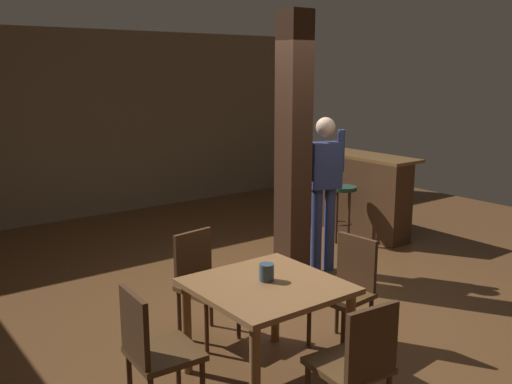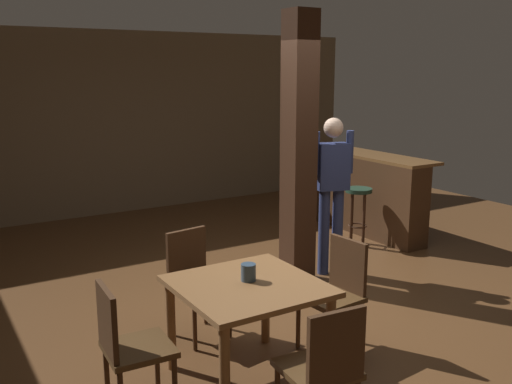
% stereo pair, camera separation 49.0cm
% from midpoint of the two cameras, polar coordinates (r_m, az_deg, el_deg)
% --- Properties ---
extents(ground_plane, '(10.80, 10.80, 0.00)m').
position_cam_midpoint_polar(ground_plane, '(5.62, 6.90, -11.17)').
color(ground_plane, brown).
extents(wall_back, '(8.00, 0.10, 2.80)m').
position_cam_midpoint_polar(wall_back, '(9.15, -10.76, 6.83)').
color(wall_back, '#756047').
rests_on(wall_back, ground_plane).
extents(pillar, '(0.28, 0.28, 2.80)m').
position_cam_midpoint_polar(pillar, '(5.89, 6.69, 4.11)').
color(pillar, '#382114').
rests_on(pillar, ground_plane).
extents(dining_table, '(0.98, 0.98, 0.74)m').
position_cam_midpoint_polar(dining_table, '(4.12, 2.64, -10.69)').
color(dining_table, brown).
rests_on(dining_table, ground_plane).
extents(chair_south, '(0.45, 0.45, 0.89)m').
position_cam_midpoint_polar(chair_south, '(3.56, 10.96, -16.82)').
color(chair_south, '#4C3319').
rests_on(chair_south, ground_plane).
extents(chair_east, '(0.46, 0.46, 0.89)m').
position_cam_midpoint_polar(chair_east, '(4.68, 11.14, -9.54)').
color(chair_east, '#4C3319').
rests_on(chair_east, ground_plane).
extents(chair_west, '(0.44, 0.44, 0.89)m').
position_cam_midpoint_polar(chair_west, '(3.80, -9.11, -14.79)').
color(chair_west, '#4C3319').
rests_on(chair_west, ground_plane).
extents(chair_north, '(0.48, 0.48, 0.89)m').
position_cam_midpoint_polar(chair_north, '(4.83, -3.26, -8.59)').
color(chair_north, '#4C3319').
rests_on(chair_north, ground_plane).
extents(napkin_cup, '(0.11, 0.11, 0.12)m').
position_cam_midpoint_polar(napkin_cup, '(4.11, 2.68, -8.08)').
color(napkin_cup, '#33475B').
rests_on(napkin_cup, dining_table).
extents(standing_person, '(0.47, 0.29, 1.72)m').
position_cam_midpoint_polar(standing_person, '(6.22, 9.85, 0.72)').
color(standing_person, navy).
rests_on(standing_person, ground_plane).
extents(bar_counter, '(0.56, 2.02, 1.09)m').
position_cam_midpoint_polar(bar_counter, '(8.02, 12.52, -0.09)').
color(bar_counter, brown).
rests_on(bar_counter, ground_plane).
extents(bar_stool_near, '(0.34, 0.34, 0.74)m').
position_cam_midpoint_polar(bar_stool_near, '(7.42, 12.07, -1.07)').
color(bar_stool_near, '#1E3828').
rests_on(bar_stool_near, ground_plane).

